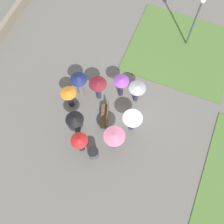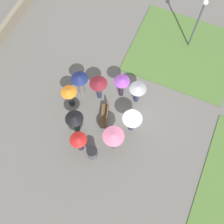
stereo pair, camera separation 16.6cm
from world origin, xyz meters
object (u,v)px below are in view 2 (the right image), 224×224
(crowd_person_maroon, at_px, (99,86))
(crowd_person_pink, at_px, (113,138))
(crowd_person_white, at_px, (132,119))
(trash_bin, at_px, (92,153))
(crowd_person_black, at_px, (75,120))
(lamp_post, at_px, (199,18))
(crowd_person_purple, at_px, (122,84))
(crowd_person_navy, at_px, (80,81))
(crowd_person_orange, at_px, (70,95))
(crowd_person_red, at_px, (79,141))
(park_bench, at_px, (105,115))
(crowd_person_grey, at_px, (138,90))

(crowd_person_maroon, height_order, crowd_person_pink, crowd_person_maroon)
(crowd_person_white, bearing_deg, trash_bin, -172.07)
(crowd_person_maroon, bearing_deg, crowd_person_black, -3.54)
(lamp_post, relative_size, crowd_person_purple, 2.24)
(crowd_person_pink, height_order, crowd_person_purple, crowd_person_pink)
(trash_bin, height_order, crowd_person_navy, crowd_person_navy)
(crowd_person_orange, height_order, crowd_person_red, crowd_person_orange)
(crowd_person_orange, distance_m, crowd_person_red, 2.93)
(crowd_person_purple, bearing_deg, crowd_person_orange, 56.17)
(crowd_person_navy, bearing_deg, crowd_person_red, 22.94)
(crowd_person_maroon, height_order, crowd_person_purple, crowd_person_maroon)
(park_bench, height_order, trash_bin, trash_bin)
(crowd_person_navy, bearing_deg, crowd_person_black, 17.79)
(crowd_person_black, height_order, crowd_person_maroon, crowd_person_black)
(park_bench, bearing_deg, trash_bin, -12.03)
(park_bench, distance_m, crowd_person_maroon, 1.81)
(crowd_person_black, relative_size, crowd_person_grey, 1.10)
(park_bench, bearing_deg, crowd_person_red, -31.93)
(park_bench, distance_m, crowd_person_black, 2.03)
(crowd_person_red, bearing_deg, crowd_person_maroon, 33.86)
(trash_bin, xyz_separation_m, crowd_person_black, (-1.10, -1.52, 0.92))
(crowd_person_maroon, xyz_separation_m, crowd_person_purple, (-0.69, 1.18, -0.08))
(park_bench, xyz_separation_m, crowd_person_pink, (1.37, 1.10, 0.95))
(lamp_post, height_order, crowd_person_orange, lamp_post)
(crowd_person_maroon, distance_m, crowd_person_white, 2.85)
(crowd_person_pink, bearing_deg, crowd_person_purple, 110.78)
(crowd_person_black, xyz_separation_m, crowd_person_pink, (0.08, 2.37, 0.04))
(crowd_person_black, bearing_deg, crowd_person_grey, -129.57)
(crowd_person_orange, relative_size, crowd_person_pink, 0.96)
(crowd_person_maroon, bearing_deg, crowd_person_navy, -81.72)
(lamp_post, distance_m, crowd_person_red, 10.21)
(crowd_person_maroon, distance_m, crowd_person_purple, 1.37)
(trash_bin, relative_size, crowd_person_pink, 0.49)
(crowd_person_white, height_order, crowd_person_red, crowd_person_white)
(crowd_person_grey, bearing_deg, crowd_person_red, -26.17)
(lamp_post, relative_size, crowd_person_white, 2.32)
(crowd_person_white, height_order, crowd_person_purple, crowd_person_purple)
(crowd_person_grey, bearing_deg, crowd_person_pink, -5.21)
(crowd_person_grey, distance_m, crowd_person_purple, 1.01)
(crowd_person_red, bearing_deg, park_bench, 13.50)
(crowd_person_orange, relative_size, crowd_person_black, 0.93)
(crowd_person_orange, distance_m, crowd_person_maroon, 1.79)
(trash_bin, relative_size, crowd_person_purple, 0.50)
(crowd_person_orange, relative_size, crowd_person_grey, 1.02)
(park_bench, bearing_deg, crowd_person_navy, -135.56)
(crowd_person_navy, xyz_separation_m, crowd_person_pink, (2.49, 3.24, 0.13))
(crowd_person_orange, bearing_deg, crowd_person_white, -40.80)
(crowd_person_navy, relative_size, crowd_person_red, 1.05)
(crowd_person_maroon, height_order, crowd_person_white, crowd_person_maroon)
(park_bench, bearing_deg, crowd_person_white, 73.09)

